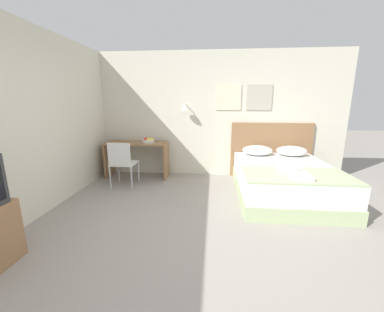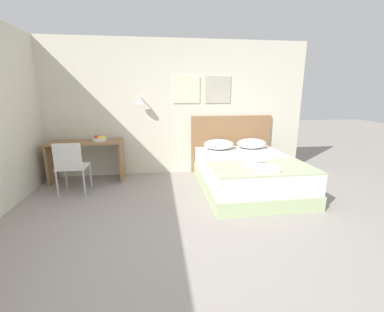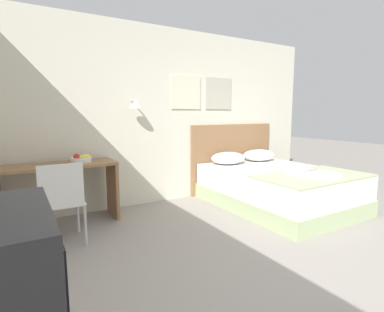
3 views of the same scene
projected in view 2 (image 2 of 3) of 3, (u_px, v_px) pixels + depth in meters
name	position (u px, v px, depth m)	size (l,w,h in m)	color
ground_plane	(185.00, 252.00, 2.74)	(24.00, 24.00, 0.00)	gray
wall_back	(170.00, 109.00, 5.15)	(5.61, 0.31, 2.65)	beige
bed	(247.00, 173.00, 4.48)	(1.58, 2.09, 0.55)	#B2C693
headboard	(231.00, 144.00, 5.44)	(1.70, 0.06, 1.18)	#8E6642
pillow_left	(219.00, 144.00, 5.08)	(0.60, 0.47, 0.20)	white
pillow_right	(252.00, 144.00, 5.17)	(0.60, 0.47, 0.20)	white
throw_blanket	(262.00, 168.00, 3.83)	(1.53, 0.84, 0.02)	#B2C693
folded_towel_near_foot	(254.00, 162.00, 3.95)	(0.33, 0.28, 0.06)	white
folded_towel_mid_bed	(266.00, 168.00, 3.68)	(0.27, 0.36, 0.06)	white
desk	(86.00, 153.00, 4.82)	(1.32, 0.51, 0.77)	#8E6642
desk_chair	(71.00, 164.00, 4.17)	(0.46, 0.46, 0.88)	white
fruit_bowl	(99.00, 139.00, 4.79)	(0.26, 0.25, 0.11)	silver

